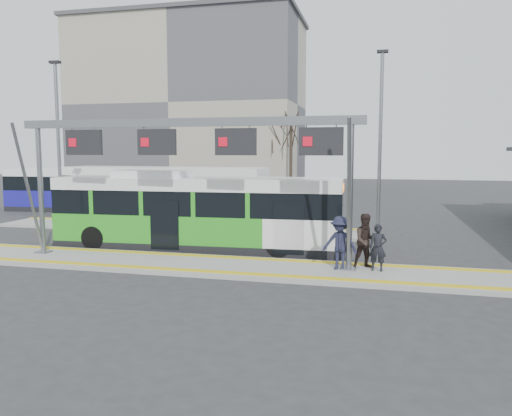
{
  "coord_description": "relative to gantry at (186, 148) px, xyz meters",
  "views": [
    {
      "loc": [
        6.39,
        -16.7,
        4.18
      ],
      "look_at": [
        1.58,
        3.0,
        1.86
      ],
      "focal_mm": 35.0,
      "sensor_mm": 36.0,
      "label": 1
    }
  ],
  "objects": [
    {
      "name": "tactile_main",
      "position": [
        0.35,
        -0.25,
        -4.14
      ],
      "size": [
        22.0,
        2.65,
        0.02
      ],
      "color": "gold",
      "rests_on": "platform_main"
    },
    {
      "name": "platform_second",
      "position": [
        -3.65,
        7.75,
        -4.22
      ],
      "size": [
        20.0,
        3.0,
        0.15
      ],
      "primitive_type": "cube",
      "color": "gray",
      "rests_on": "ground"
    },
    {
      "name": "lamp_east",
      "position": [
        6.8,
        6.25,
        0.24
      ],
      "size": [
        0.5,
        0.25,
        8.59
      ],
      "color": "slate",
      "rests_on": "ground"
    },
    {
      "name": "gantry",
      "position": [
        0.0,
        0.0,
        0.0
      ],
      "size": [
        13.0,
        1.68,
        5.2
      ],
      "color": "slate",
      "rests_on": "platform_main"
    },
    {
      "name": "passenger_b",
      "position": [
        6.42,
        0.41,
        -3.21
      ],
      "size": [
        1.11,
        0.99,
        1.89
      ],
      "primitive_type": "imported",
      "rotation": [
        0.0,
        0.0,
        0.36
      ],
      "color": "#2C201D",
      "rests_on": "platform_main"
    },
    {
      "name": "hero_bus",
      "position": [
        -0.75,
        3.05,
        -2.76
      ],
      "size": [
        12.33,
        3.13,
        3.36
      ],
      "rotation": [
        0.0,
        0.0,
        0.04
      ],
      "color": "black",
      "rests_on": "ground"
    },
    {
      "name": "passenger_c",
      "position": [
        5.55,
        -0.05,
        -3.23
      ],
      "size": [
        1.28,
        0.87,
        1.83
      ],
      "primitive_type": "imported",
      "rotation": [
        0.0,
        0.0,
        -0.17
      ],
      "color": "#1D1F35",
      "rests_on": "platform_main"
    },
    {
      "name": "ground",
      "position": [
        0.35,
        -0.25,
        -4.3
      ],
      "size": [
        120.0,
        120.0,
        0.0
      ],
      "primitive_type": "plane",
      "color": "#2D2D30",
      "rests_on": "ground"
    },
    {
      "name": "tactile_second",
      "position": [
        -3.65,
        8.9,
        -4.14
      ],
      "size": [
        20.0,
        0.35,
        0.02
      ],
      "color": "gold",
      "rests_on": "platform_second"
    },
    {
      "name": "lamp_west",
      "position": [
        -7.66,
        3.45,
        0.07
      ],
      "size": [
        0.5,
        0.25,
        8.25
      ],
      "color": "slate",
      "rests_on": "ground"
    },
    {
      "name": "tree_mid",
      "position": [
        -1.14,
        28.97,
        1.8
      ],
      "size": [
        1.4,
        1.4,
        8.04
      ],
      "color": "#382B21",
      "rests_on": "ground"
    },
    {
      "name": "bg_bus_blue",
      "position": [
        -12.99,
        13.94,
        -2.85
      ],
      "size": [
        11.36,
        3.21,
        2.93
      ],
      "rotation": [
        0.0,
        0.0,
        0.06
      ],
      "color": "black",
      "rests_on": "ground"
    },
    {
      "name": "apartment_block",
      "position": [
        -13.65,
        35.75,
        4.91
      ],
      "size": [
        24.5,
        12.5,
        18.4
      ],
      "color": "#9D9483",
      "rests_on": "ground"
    },
    {
      "name": "tree_left",
      "position": [
        -2.76,
        29.98,
        1.03
      ],
      "size": [
        1.4,
        1.4,
        7.02
      ],
      "color": "#382B21",
      "rests_on": "ground"
    },
    {
      "name": "passenger_a",
      "position": [
        6.81,
        0.08,
        -3.35
      ],
      "size": [
        0.61,
        0.43,
        1.59
      ],
      "primitive_type": "imported",
      "rotation": [
        0.0,
        0.0,
        -0.09
      ],
      "color": "black",
      "rests_on": "platform_main"
    },
    {
      "name": "bg_bus_green",
      "position": [
        -6.08,
        11.53,
        -2.72
      ],
      "size": [
        12.88,
        3.35,
        3.19
      ],
      "rotation": [
        0.0,
        0.0,
        -0.05
      ],
      "color": "black",
      "rests_on": "ground"
    },
    {
      "name": "tree_far",
      "position": [
        -23.99,
        31.9,
        2.13
      ],
      "size": [
        1.4,
        1.4,
        8.48
      ],
      "color": "#382B21",
      "rests_on": "ground"
    },
    {
      "name": "platform_main",
      "position": [
        0.35,
        -0.25,
        -4.22
      ],
      "size": [
        22.0,
        3.0,
        0.15
      ],
      "primitive_type": "cube",
      "color": "gray",
      "rests_on": "ground"
    }
  ]
}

